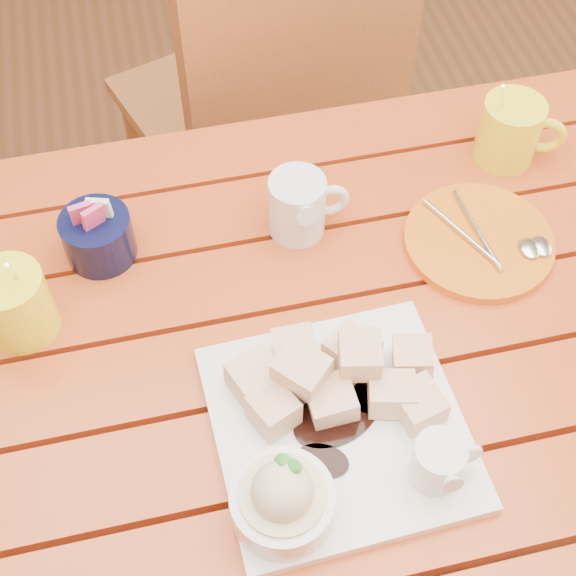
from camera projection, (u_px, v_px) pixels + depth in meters
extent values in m
plane|color=brown|center=(290.00, 552.00, 1.55)|extent=(5.00, 5.00, 0.00)
cube|color=#AD4616|center=(342.00, 540.00, 0.83)|extent=(1.20, 0.11, 0.03)
cube|color=#AD4616|center=(315.00, 440.00, 0.89)|extent=(1.20, 0.11, 0.03)
cube|color=#AD4616|center=(292.00, 355.00, 0.96)|extent=(1.20, 0.11, 0.03)
cube|color=#AD4616|center=(272.00, 280.00, 1.02)|extent=(1.20, 0.11, 0.03)
cube|color=#AD4616|center=(254.00, 214.00, 1.09)|extent=(1.20, 0.11, 0.03)
cube|color=#AD4616|center=(238.00, 156.00, 1.15)|extent=(1.20, 0.11, 0.03)
cube|color=#AD4616|center=(238.00, 175.00, 1.21)|extent=(1.12, 0.04, 0.08)
cylinder|color=#AD4616|center=(529.00, 249.00, 1.53)|extent=(0.06, 0.06, 0.72)
cube|color=white|center=(339.00, 427.00, 0.88)|extent=(0.28, 0.28, 0.02)
cube|color=#D68141|center=(419.00, 404.00, 0.86)|extent=(0.06, 0.06, 0.04)
cube|color=#D68141|center=(351.00, 351.00, 0.90)|extent=(0.07, 0.07, 0.04)
cube|color=#D68141|center=(295.00, 352.00, 0.90)|extent=(0.05, 0.05, 0.04)
cube|color=#D68141|center=(256.00, 379.00, 0.88)|extent=(0.06, 0.06, 0.04)
cube|color=#D68141|center=(412.00, 358.00, 0.90)|extent=(0.06, 0.06, 0.04)
cube|color=#D68141|center=(301.00, 370.00, 0.85)|extent=(0.07, 0.07, 0.04)
cube|color=#D68141|center=(360.00, 355.00, 0.86)|extent=(0.06, 0.06, 0.04)
cube|color=#D68141|center=(392.00, 394.00, 0.87)|extent=(0.06, 0.06, 0.04)
cube|color=#D68141|center=(273.00, 410.00, 0.86)|extent=(0.06, 0.06, 0.04)
cube|color=#D68141|center=(331.00, 400.00, 0.87)|extent=(0.05, 0.05, 0.04)
cylinder|color=white|center=(282.00, 503.00, 0.80)|extent=(0.11, 0.11, 0.04)
cylinder|color=beige|center=(282.00, 499.00, 0.79)|extent=(0.09, 0.09, 0.03)
sphere|color=beige|center=(282.00, 491.00, 0.77)|extent=(0.06, 0.06, 0.06)
cone|color=green|center=(295.00, 470.00, 0.76)|extent=(0.03, 0.04, 0.03)
cone|color=green|center=(282.00, 464.00, 0.76)|extent=(0.03, 0.03, 0.02)
cylinder|color=white|center=(437.00, 462.00, 0.81)|extent=(0.05, 0.05, 0.06)
cylinder|color=black|center=(441.00, 451.00, 0.79)|extent=(0.04, 0.04, 0.01)
cone|color=white|center=(450.00, 478.00, 0.78)|extent=(0.02, 0.02, 0.03)
torus|color=white|center=(466.00, 455.00, 0.82)|extent=(0.04, 0.01, 0.04)
cylinder|color=yellow|center=(15.00, 304.00, 0.93)|extent=(0.08, 0.08, 0.09)
cylinder|color=black|center=(6.00, 284.00, 0.89)|extent=(0.07, 0.07, 0.01)
cylinder|color=silver|center=(20.00, 279.00, 0.91)|extent=(0.01, 0.06, 0.12)
cylinder|color=yellow|center=(509.00, 131.00, 1.10)|extent=(0.08, 0.08, 0.09)
cylinder|color=black|center=(515.00, 109.00, 1.06)|extent=(0.07, 0.07, 0.01)
torus|color=yellow|center=(545.00, 136.00, 1.09)|extent=(0.06, 0.03, 0.06)
cylinder|color=silver|center=(502.00, 110.00, 1.07)|extent=(0.04, 0.04, 0.12)
cylinder|color=white|center=(297.00, 206.00, 1.02)|extent=(0.07, 0.07, 0.09)
cylinder|color=white|center=(297.00, 185.00, 0.99)|extent=(0.06, 0.06, 0.01)
cone|color=white|center=(304.00, 211.00, 0.97)|extent=(0.03, 0.03, 0.03)
torus|color=white|center=(330.00, 199.00, 1.02)|extent=(0.05, 0.01, 0.05)
cylinder|color=black|center=(98.00, 237.00, 1.00)|extent=(0.09, 0.09, 0.06)
cube|color=#E53E77|center=(82.00, 215.00, 0.97)|extent=(0.03, 0.02, 0.04)
cube|color=white|center=(100.00, 210.00, 0.97)|extent=(0.03, 0.02, 0.04)
cube|color=#E53E77|center=(94.00, 219.00, 0.96)|extent=(0.03, 0.02, 0.04)
cylinder|color=orange|center=(479.00, 241.00, 1.03)|extent=(0.19, 0.19, 0.01)
cylinder|color=silver|center=(461.00, 232.00, 1.03)|extent=(0.06, 0.13, 0.01)
cylinder|color=silver|center=(477.00, 230.00, 1.03)|extent=(0.02, 0.14, 0.01)
ellipsoid|color=silver|center=(529.00, 248.00, 1.01)|extent=(0.03, 0.04, 0.01)
ellipsoid|color=silver|center=(541.00, 246.00, 1.02)|extent=(0.03, 0.04, 0.01)
cube|color=brown|center=(251.00, 109.00, 1.62)|extent=(0.56, 0.56, 0.03)
cylinder|color=brown|center=(283.00, 111.00, 1.97)|extent=(0.04, 0.04, 0.44)
cylinder|color=brown|center=(143.00, 170.00, 1.85)|extent=(0.04, 0.04, 0.44)
cylinder|color=brown|center=(373.00, 211.00, 1.78)|extent=(0.04, 0.04, 0.44)
cylinder|color=brown|center=(222.00, 283.00, 1.66)|extent=(0.04, 0.04, 0.44)
cube|color=brown|center=(307.00, 63.00, 1.32)|extent=(0.43, 0.17, 0.47)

